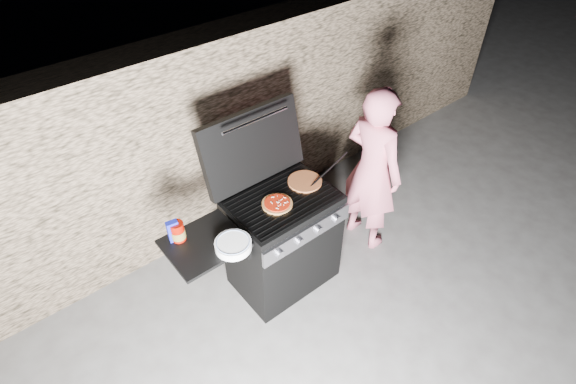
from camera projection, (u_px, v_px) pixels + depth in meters
ground at (284, 277)px, 3.89m from camera, size 50.00×50.00×0.00m
stone_wall at (208, 137)px, 3.91m from camera, size 8.00×0.35×1.80m
gas_grill at (258, 256)px, 3.47m from camera, size 1.34×0.79×0.91m
pizza_topped at (277, 203)px, 3.24m from camera, size 0.29×0.29×0.03m
pizza_plain at (305, 181)px, 3.43m from camera, size 0.33×0.33×0.01m
sauce_jar at (178, 231)px, 2.95m from camera, size 0.12×0.12×0.15m
blue_carton at (173, 231)px, 2.95m from camera, size 0.08×0.05×0.16m
plate_stack at (233, 245)px, 2.92m from camera, size 0.31×0.31×0.06m
person at (372, 170)px, 3.77m from camera, size 0.39×0.58×1.55m
tongs at (328, 170)px, 3.47m from camera, size 0.48×0.09×0.10m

